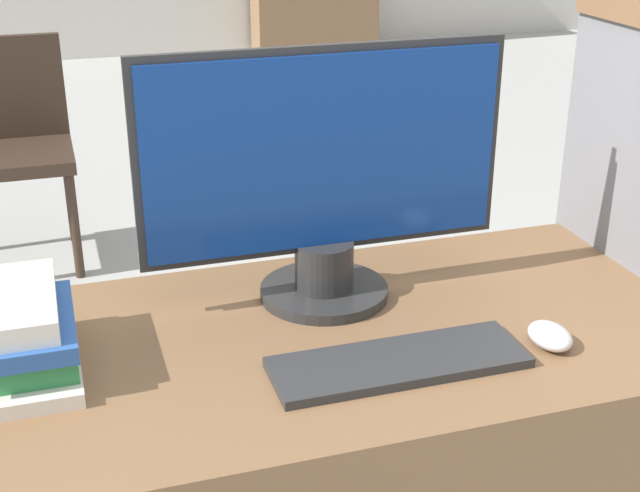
{
  "coord_description": "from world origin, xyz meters",
  "views": [
    {
      "loc": [
        -0.33,
        -0.94,
        1.5
      ],
      "look_at": [
        0.06,
        0.29,
        0.94
      ],
      "focal_mm": 50.0,
      "sensor_mm": 36.0,
      "label": 1
    }
  ],
  "objects_px": {
    "monitor": "(324,178)",
    "keyboard": "(399,362)",
    "book_stack": "(22,333)",
    "mouse": "(550,336)",
    "far_chair": "(13,137)"
  },
  "relations": [
    {
      "from": "mouse",
      "to": "book_stack",
      "type": "relative_size",
      "value": 0.33
    },
    {
      "from": "keyboard",
      "to": "book_stack",
      "type": "height_order",
      "value": "book_stack"
    },
    {
      "from": "keyboard",
      "to": "mouse",
      "type": "height_order",
      "value": "mouse"
    },
    {
      "from": "book_stack",
      "to": "monitor",
      "type": "bearing_deg",
      "value": 11.23
    },
    {
      "from": "keyboard",
      "to": "book_stack",
      "type": "relative_size",
      "value": 1.48
    },
    {
      "from": "keyboard",
      "to": "book_stack",
      "type": "xyz_separation_m",
      "value": [
        -0.56,
        0.17,
        0.06
      ]
    },
    {
      "from": "keyboard",
      "to": "monitor",
      "type": "bearing_deg",
      "value": 97.62
    },
    {
      "from": "monitor",
      "to": "mouse",
      "type": "height_order",
      "value": "monitor"
    },
    {
      "from": "monitor",
      "to": "mouse",
      "type": "distance_m",
      "value": 0.47
    },
    {
      "from": "keyboard",
      "to": "mouse",
      "type": "bearing_deg",
      "value": -2.46
    },
    {
      "from": "mouse",
      "to": "far_chair",
      "type": "height_order",
      "value": "far_chair"
    },
    {
      "from": "mouse",
      "to": "book_stack",
      "type": "height_order",
      "value": "book_stack"
    },
    {
      "from": "monitor",
      "to": "keyboard",
      "type": "distance_m",
      "value": 0.36
    },
    {
      "from": "monitor",
      "to": "mouse",
      "type": "relative_size",
      "value": 7.19
    },
    {
      "from": "far_chair",
      "to": "monitor",
      "type": "bearing_deg",
      "value": -78.38
    }
  ]
}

